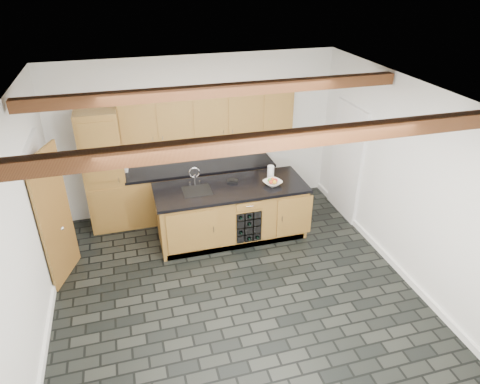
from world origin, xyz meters
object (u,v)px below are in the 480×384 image
object	(u,v)px
kitchen_scale	(233,181)
paper_towel	(271,172)
island	(232,212)
fruit_bowl	(273,183)

from	to	relation	value
kitchen_scale	paper_towel	world-z (taller)	paper_towel
island	fruit_bowl	size ratio (longest dim) A/B	8.66
kitchen_scale	fruit_bowl	distance (m)	0.66
kitchen_scale	paper_towel	xyz separation A→B (m)	(0.65, -0.03, 0.09)
kitchen_scale	fruit_bowl	world-z (taller)	fruit_bowl
fruit_bowl	paper_towel	distance (m)	0.26
island	paper_towel	world-z (taller)	paper_towel
island	paper_towel	distance (m)	0.93
island	fruit_bowl	xyz separation A→B (m)	(0.67, -0.11, 0.50)
fruit_bowl	island	bearing A→B (deg)	170.76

